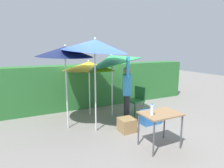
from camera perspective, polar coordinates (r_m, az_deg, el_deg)
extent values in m
plane|color=gray|center=(5.36, 1.44, -12.18)|extent=(24.00, 24.00, 0.00)
cube|color=#2D7033|center=(6.97, -6.41, -0.34)|extent=(8.00, 0.70, 1.52)
cylinder|color=silver|center=(4.69, -5.04, -2.58)|extent=(0.04, 0.04, 2.02)
cone|color=blue|center=(4.58, -5.20, 11.58)|extent=(1.59, 1.59, 0.46)
sphere|color=silver|center=(4.59, -5.15, 13.55)|extent=(0.05, 0.05, 0.05)
cylinder|color=silver|center=(5.00, -13.55, -2.81)|extent=(0.04, 0.04, 1.88)
cone|color=#19234C|center=(4.87, -14.05, 9.50)|extent=(1.43, 1.43, 0.32)
sphere|color=silver|center=(4.87, -14.09, 11.20)|extent=(0.05, 0.05, 0.05)
cylinder|color=silver|center=(5.78, 0.04, -2.21)|extent=(0.04, 0.04, 1.59)
cone|color=green|center=(5.60, -0.11, 7.14)|extent=(1.87, 1.80, 1.00)
sphere|color=silver|center=(5.55, -0.27, 8.86)|extent=(0.05, 0.05, 0.05)
cylinder|color=silver|center=(5.97, -6.79, -2.73)|extent=(0.04, 0.04, 1.41)
cone|color=yellow|center=(5.84, -7.05, 5.38)|extent=(1.62, 1.63, 0.40)
sphere|color=silver|center=(5.83, -7.17, 6.95)|extent=(0.05, 0.05, 0.05)
cylinder|color=black|center=(5.25, 4.55, -7.93)|extent=(0.14, 0.14, 0.82)
cylinder|color=black|center=(5.52, 4.33, -7.00)|extent=(0.14, 0.14, 0.82)
cube|color=#338EC6|center=(5.21, 4.54, -0.22)|extent=(0.36, 0.42, 0.56)
sphere|color=#8C6647|center=(5.15, 4.61, 4.04)|extent=(0.22, 0.22, 0.22)
cylinder|color=#338EC6|center=(4.91, 4.83, 5.01)|extent=(0.12, 0.12, 0.56)
cylinder|color=#8C6647|center=(5.44, 4.36, 0.03)|extent=(0.12, 0.12, 0.52)
cylinder|color=#236633|center=(6.09, 4.44, -7.18)|extent=(0.04, 0.04, 0.44)
cylinder|color=#236633|center=(5.82, 6.92, -8.06)|extent=(0.04, 0.04, 0.44)
cylinder|color=#236633|center=(6.33, 7.05, -6.52)|extent=(0.04, 0.04, 0.44)
cylinder|color=#236633|center=(6.08, 9.54, -7.32)|extent=(0.04, 0.04, 0.44)
cube|color=#236633|center=(6.01, 7.04, -5.03)|extent=(0.51, 0.51, 0.05)
cube|color=#236633|center=(6.09, 8.45, -2.67)|extent=(0.12, 0.44, 0.40)
cube|color=#2D6BB7|center=(5.47, 11.50, -9.76)|extent=(0.54, 0.32, 0.38)
cube|color=#9E7A4C|center=(4.91, 4.48, -12.22)|extent=(0.38, 0.40, 0.34)
cylinder|color=#4C4C51|center=(4.65, 15.56, -11.41)|extent=(0.04, 0.04, 0.73)
cylinder|color=#4C4C51|center=(4.23, 8.03, -13.35)|extent=(0.04, 0.04, 0.73)
cylinder|color=#4C4C51|center=(4.31, 20.26, -13.49)|extent=(0.04, 0.04, 0.73)
cylinder|color=#4C4C51|center=(3.86, 12.53, -16.00)|extent=(0.04, 0.04, 0.73)
cube|color=#99724C|center=(4.11, 14.44, -8.67)|extent=(0.80, 0.60, 0.03)
cylinder|color=silver|center=(3.91, 12.03, -7.66)|extent=(0.07, 0.07, 0.22)
cylinder|color=#2D60B7|center=(3.87, 12.10, -5.97)|extent=(0.04, 0.04, 0.02)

